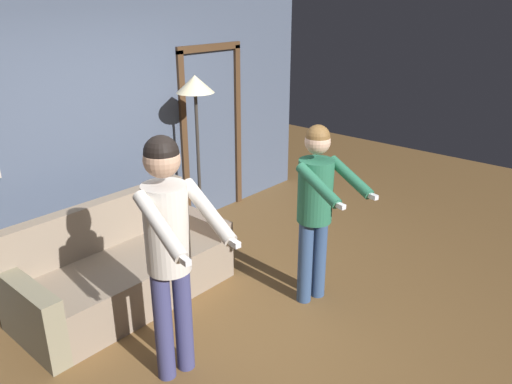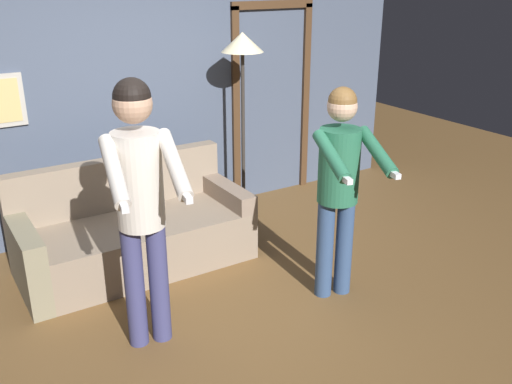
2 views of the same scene
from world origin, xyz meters
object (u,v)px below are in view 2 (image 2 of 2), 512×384
object	(u,v)px
person_standing_left	(140,191)
person_standing_right	(339,177)
torchiere_lamp	(242,59)
couch	(134,234)

from	to	relation	value
person_standing_left	person_standing_right	xyz separation A→B (m)	(1.44, -0.18, -0.13)
torchiere_lamp	person_standing_right	size ratio (longest dim) A/B	1.13
torchiere_lamp	couch	bearing A→B (deg)	-163.07
couch	person_standing_right	xyz separation A→B (m)	(1.13, -1.29, 0.70)
person_standing_left	person_standing_right	world-z (taller)	person_standing_left
couch	person_standing_right	distance (m)	1.85
person_standing_left	person_standing_right	bearing A→B (deg)	-6.99
person_standing_right	torchiere_lamp	bearing A→B (deg)	83.26
torchiere_lamp	person_standing_left	distance (m)	2.29
couch	torchiere_lamp	xyz separation A→B (m)	(1.33, 0.40, 1.31)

